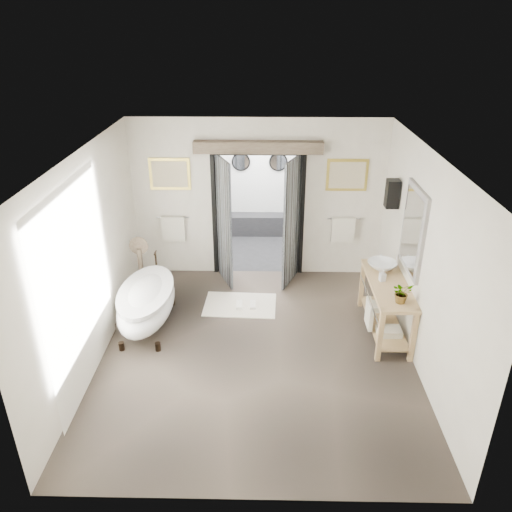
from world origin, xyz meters
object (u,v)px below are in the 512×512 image
object	(u,v)px
rug	(240,305)
basin	(382,266)
clawfoot_tub	(147,302)
vanity	(385,303)

from	to	relation	value
rug	basin	xyz separation A→B (m)	(2.23, -0.32, 0.92)
clawfoot_tub	rug	world-z (taller)	clawfoot_tub
clawfoot_tub	basin	world-z (taller)	basin
rug	vanity	bearing A→B (deg)	-17.84
vanity	clawfoot_tub	bearing A→B (deg)	178.74
vanity	basin	xyz separation A→B (m)	(-0.01, 0.40, 0.42)
vanity	rug	size ratio (longest dim) A/B	1.33
clawfoot_tub	rug	xyz separation A→B (m)	(1.41, 0.64, -0.43)
vanity	rug	xyz separation A→B (m)	(-2.23, 0.72, -0.50)
rug	basin	bearing A→B (deg)	-8.19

